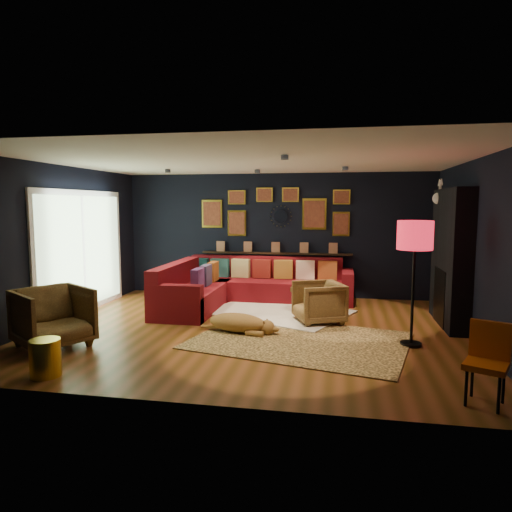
% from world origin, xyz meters
% --- Properties ---
extents(floor, '(6.50, 6.50, 0.00)m').
position_xyz_m(floor, '(0.00, 0.00, 0.00)').
color(floor, brown).
rests_on(floor, ground).
extents(room_walls, '(6.50, 6.50, 6.50)m').
position_xyz_m(room_walls, '(0.00, 0.00, 1.59)').
color(room_walls, black).
rests_on(room_walls, ground).
extents(sectional, '(3.41, 2.69, 0.86)m').
position_xyz_m(sectional, '(-0.61, 1.81, 0.32)').
color(sectional, maroon).
rests_on(sectional, ground).
extents(ledge, '(3.20, 0.12, 0.04)m').
position_xyz_m(ledge, '(0.00, 2.68, 0.92)').
color(ledge, black).
rests_on(ledge, room_walls).
extents(gallery_wall, '(3.15, 0.04, 1.02)m').
position_xyz_m(gallery_wall, '(-0.01, 2.72, 1.81)').
color(gallery_wall, yellow).
rests_on(gallery_wall, room_walls).
extents(sunburst_mirror, '(0.47, 0.16, 0.47)m').
position_xyz_m(sunburst_mirror, '(0.10, 2.72, 1.70)').
color(sunburst_mirror, silver).
rests_on(sunburst_mirror, room_walls).
extents(fireplace, '(0.31, 1.60, 2.20)m').
position_xyz_m(fireplace, '(3.09, 0.90, 1.02)').
color(fireplace, black).
rests_on(fireplace, ground).
extents(deer_head, '(0.50, 0.28, 0.45)m').
position_xyz_m(deer_head, '(3.14, 1.40, 2.05)').
color(deer_head, white).
rests_on(deer_head, fireplace).
extents(sliding_door, '(0.06, 2.80, 2.20)m').
position_xyz_m(sliding_door, '(-3.22, 0.60, 1.10)').
color(sliding_door, white).
rests_on(sliding_door, ground).
extents(ceiling_spots, '(3.30, 2.50, 0.06)m').
position_xyz_m(ceiling_spots, '(-0.00, 0.80, 2.56)').
color(ceiling_spots, black).
rests_on(ceiling_spots, room_walls).
extents(shag_rug, '(2.86, 2.53, 0.03)m').
position_xyz_m(shag_rug, '(0.25, 1.16, 0.02)').
color(shag_rug, silver).
rests_on(shag_rug, ground).
extents(leopard_rug, '(3.33, 2.71, 0.02)m').
position_xyz_m(leopard_rug, '(0.80, -0.48, 0.01)').
color(leopard_rug, tan).
rests_on(leopard_rug, ground).
extents(coffee_table, '(0.85, 0.66, 0.41)m').
position_xyz_m(coffee_table, '(0.86, 1.39, 0.36)').
color(coffee_table, '#553118').
rests_on(coffee_table, shag_rug).
extents(pouf, '(0.53, 0.53, 0.35)m').
position_xyz_m(pouf, '(-1.30, 0.44, 0.21)').
color(pouf, maroon).
rests_on(pouf, shag_rug).
extents(armchair_left, '(1.17, 1.18, 0.90)m').
position_xyz_m(armchair_left, '(-2.50, -1.35, 0.45)').
color(armchair_left, '#BB8A46').
rests_on(armchair_left, ground).
extents(armchair_right, '(0.91, 0.93, 0.75)m').
position_xyz_m(armchair_right, '(1.01, 0.59, 0.38)').
color(armchair_right, '#BB8A46').
rests_on(armchair_right, ground).
extents(gold_stool, '(0.34, 0.34, 0.43)m').
position_xyz_m(gold_stool, '(-1.93, -2.35, 0.21)').
color(gold_stool, yellow).
rests_on(gold_stool, ground).
extents(orange_chair, '(0.50, 0.50, 0.80)m').
position_xyz_m(orange_chair, '(2.78, -2.19, 0.47)').
color(orange_chair, black).
rests_on(orange_chair, ground).
extents(floor_lamp, '(0.48, 0.48, 1.73)m').
position_xyz_m(floor_lamp, '(2.33, -0.41, 1.46)').
color(floor_lamp, black).
rests_on(floor_lamp, ground).
extents(dog, '(1.33, 0.82, 0.39)m').
position_xyz_m(dog, '(-0.18, -0.23, 0.21)').
color(dog, '#A17739').
rests_on(dog, leopard_rug).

